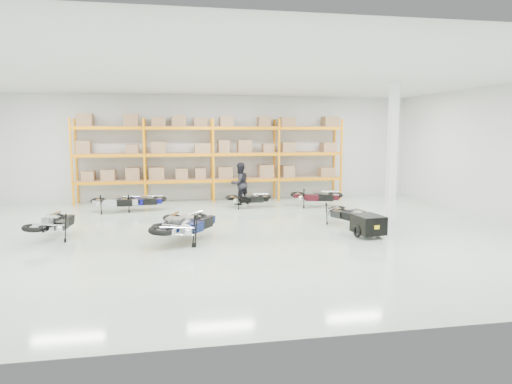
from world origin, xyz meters
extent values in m
plane|color=silver|center=(0.00, 0.00, 0.00)|extent=(18.00, 18.00, 0.00)
plane|color=white|center=(0.00, 0.00, 4.50)|extent=(18.00, 18.00, 0.00)
plane|color=silver|center=(0.00, 7.00, 2.25)|extent=(18.00, 0.00, 18.00)
plane|color=silver|center=(0.00, -7.00, 2.25)|extent=(18.00, 0.00, 18.00)
plane|color=silver|center=(9.00, 0.00, 2.25)|extent=(0.00, 14.00, 14.00)
cube|color=orange|center=(-5.60, 6.00, 1.75)|extent=(0.08, 0.08, 3.50)
cube|color=orange|center=(-5.60, 6.90, 1.75)|extent=(0.08, 0.08, 3.50)
cube|color=orange|center=(-2.80, 6.00, 1.75)|extent=(0.08, 0.08, 3.50)
cube|color=orange|center=(-2.80, 6.90, 1.75)|extent=(0.08, 0.08, 3.50)
cube|color=orange|center=(0.00, 6.00, 1.75)|extent=(0.08, 0.08, 3.50)
cube|color=orange|center=(0.00, 6.90, 1.75)|extent=(0.08, 0.08, 3.50)
cube|color=orange|center=(2.80, 6.00, 1.75)|extent=(0.08, 0.08, 3.50)
cube|color=orange|center=(2.80, 6.90, 1.75)|extent=(0.08, 0.08, 3.50)
cube|color=orange|center=(5.60, 6.00, 1.75)|extent=(0.08, 0.08, 3.50)
cube|color=orange|center=(5.60, 6.90, 1.75)|extent=(0.08, 0.08, 3.50)
cube|color=orange|center=(-4.20, 6.00, 0.90)|extent=(2.70, 0.08, 0.12)
cube|color=orange|center=(-4.20, 6.90, 0.90)|extent=(2.70, 0.08, 0.12)
cube|color=#A27653|center=(-4.20, 6.45, 0.97)|extent=(2.68, 0.88, 0.02)
cube|color=#A27653|center=(-4.20, 6.45, 1.20)|extent=(2.40, 0.70, 0.44)
cube|color=orange|center=(-1.40, 6.00, 0.90)|extent=(2.70, 0.08, 0.12)
cube|color=orange|center=(-1.40, 6.90, 0.90)|extent=(2.70, 0.08, 0.12)
cube|color=#A27653|center=(-1.40, 6.45, 0.97)|extent=(2.68, 0.88, 0.02)
cube|color=#A27653|center=(-1.40, 6.45, 1.20)|extent=(2.40, 0.70, 0.44)
cube|color=orange|center=(1.40, 6.00, 0.90)|extent=(2.70, 0.08, 0.12)
cube|color=orange|center=(1.40, 6.90, 0.90)|extent=(2.70, 0.08, 0.12)
cube|color=#A27653|center=(1.40, 6.45, 0.97)|extent=(2.68, 0.88, 0.02)
cube|color=#A27653|center=(1.40, 6.45, 1.20)|extent=(2.40, 0.70, 0.44)
cube|color=orange|center=(4.20, 6.00, 0.90)|extent=(2.70, 0.08, 0.12)
cube|color=orange|center=(4.20, 6.90, 0.90)|extent=(2.70, 0.08, 0.12)
cube|color=#A27653|center=(4.20, 6.45, 0.97)|extent=(2.68, 0.88, 0.02)
cube|color=#A27653|center=(4.20, 6.45, 1.20)|extent=(2.40, 0.70, 0.44)
cube|color=orange|center=(-4.20, 6.00, 2.00)|extent=(2.70, 0.08, 0.12)
cube|color=orange|center=(-4.20, 6.90, 2.00)|extent=(2.70, 0.08, 0.12)
cube|color=#A27653|center=(-4.20, 6.45, 2.07)|extent=(2.68, 0.88, 0.02)
cube|color=#A27653|center=(-4.20, 6.45, 2.30)|extent=(2.40, 0.70, 0.44)
cube|color=orange|center=(-1.40, 6.00, 2.00)|extent=(2.70, 0.08, 0.12)
cube|color=orange|center=(-1.40, 6.90, 2.00)|extent=(2.70, 0.08, 0.12)
cube|color=#A27653|center=(-1.40, 6.45, 2.07)|extent=(2.68, 0.88, 0.02)
cube|color=#A27653|center=(-1.40, 6.45, 2.30)|extent=(2.40, 0.70, 0.44)
cube|color=orange|center=(1.40, 6.00, 2.00)|extent=(2.70, 0.08, 0.12)
cube|color=orange|center=(1.40, 6.90, 2.00)|extent=(2.70, 0.08, 0.12)
cube|color=#A27653|center=(1.40, 6.45, 2.07)|extent=(2.68, 0.88, 0.02)
cube|color=#A27653|center=(1.40, 6.45, 2.30)|extent=(2.40, 0.70, 0.44)
cube|color=orange|center=(4.20, 6.00, 2.00)|extent=(2.70, 0.08, 0.12)
cube|color=orange|center=(4.20, 6.90, 2.00)|extent=(2.70, 0.08, 0.12)
cube|color=#A27653|center=(4.20, 6.45, 2.07)|extent=(2.68, 0.88, 0.02)
cube|color=#A27653|center=(4.20, 6.45, 2.30)|extent=(2.40, 0.70, 0.44)
cube|color=orange|center=(-4.20, 6.00, 3.10)|extent=(2.70, 0.08, 0.12)
cube|color=orange|center=(-4.20, 6.90, 3.10)|extent=(2.70, 0.08, 0.12)
cube|color=#A27653|center=(-4.20, 6.45, 3.17)|extent=(2.68, 0.88, 0.02)
cube|color=#A27653|center=(-4.20, 6.45, 3.40)|extent=(2.40, 0.70, 0.44)
cube|color=orange|center=(-1.40, 6.00, 3.10)|extent=(2.70, 0.08, 0.12)
cube|color=orange|center=(-1.40, 6.90, 3.10)|extent=(2.70, 0.08, 0.12)
cube|color=#A27653|center=(-1.40, 6.45, 3.17)|extent=(2.68, 0.88, 0.02)
cube|color=#A27653|center=(-1.40, 6.45, 3.40)|extent=(2.40, 0.70, 0.44)
cube|color=orange|center=(1.40, 6.00, 3.10)|extent=(2.70, 0.08, 0.12)
cube|color=orange|center=(1.40, 6.90, 3.10)|extent=(2.70, 0.08, 0.12)
cube|color=#A27653|center=(1.40, 6.45, 3.17)|extent=(2.68, 0.88, 0.02)
cube|color=#A27653|center=(1.40, 6.45, 3.40)|extent=(2.40, 0.70, 0.44)
cube|color=orange|center=(4.20, 6.00, 3.10)|extent=(2.70, 0.08, 0.12)
cube|color=orange|center=(4.20, 6.90, 3.10)|extent=(2.70, 0.08, 0.12)
cube|color=#A27653|center=(4.20, 6.45, 3.17)|extent=(2.68, 0.88, 0.02)
cube|color=#A27653|center=(4.20, 6.45, 3.40)|extent=(2.40, 0.70, 0.44)
cube|color=white|center=(5.20, 0.50, 2.25)|extent=(0.25, 0.25, 4.50)
cube|color=black|center=(3.72, -1.16, 0.37)|extent=(0.80, 0.96, 0.51)
cube|color=yellow|center=(3.72, -1.60, 0.37)|extent=(0.15, 0.04, 0.10)
torus|color=black|center=(3.37, -1.16, 0.19)|extent=(0.07, 0.35, 0.35)
torus|color=black|center=(4.08, -1.16, 0.19)|extent=(0.07, 0.35, 0.35)
cylinder|color=black|center=(3.72, -0.55, 0.42)|extent=(0.14, 0.83, 0.04)
imported|color=black|center=(1.00, 5.25, 0.86)|extent=(1.04, 0.96, 1.72)
camera|label=1|loc=(-1.63, -12.99, 2.95)|focal=32.00mm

